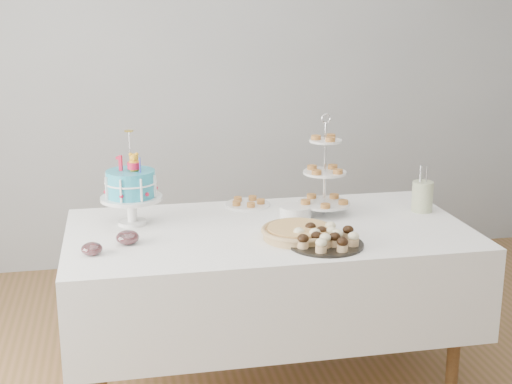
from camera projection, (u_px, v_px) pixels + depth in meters
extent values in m
cube|color=#929597|center=(216.00, 73.00, 4.89)|extent=(5.00, 0.04, 2.70)
cube|color=white|center=(268.00, 272.00, 3.49)|extent=(1.92, 1.02, 0.45)
cylinder|color=brown|center=(99.00, 363.00, 3.03)|extent=(0.06, 0.06, 0.67)
cylinder|color=brown|center=(455.00, 329.00, 3.35)|extent=(0.06, 0.06, 0.67)
cylinder|color=brown|center=(101.00, 295.00, 3.73)|extent=(0.06, 0.06, 0.67)
cylinder|color=brown|center=(395.00, 272.00, 4.05)|extent=(0.06, 0.06, 0.67)
cylinder|color=#2A9DB8|center=(131.00, 184.00, 3.43)|extent=(0.23, 0.23, 0.13)
torus|color=white|center=(131.00, 182.00, 3.43)|extent=(0.25, 0.25, 0.01)
cube|color=red|center=(121.00, 163.00, 3.40)|extent=(0.03, 0.02, 0.07)
cylinder|color=#2D3DC1|center=(140.00, 165.00, 3.36)|extent=(0.01, 0.01, 0.07)
cylinder|color=silver|center=(130.00, 151.00, 3.42)|extent=(0.00, 0.00, 0.18)
cylinder|color=gold|center=(129.00, 131.00, 3.40)|extent=(0.05, 0.05, 0.01)
cylinder|color=black|center=(326.00, 244.00, 3.18)|extent=(0.34, 0.34, 0.01)
ellipsoid|color=black|center=(312.00, 235.00, 3.15)|extent=(0.05, 0.05, 0.04)
ellipsoid|color=#F8EDC0|center=(340.00, 233.00, 3.18)|extent=(0.05, 0.05, 0.04)
cylinder|color=tan|center=(298.00, 234.00, 3.27)|extent=(0.32, 0.32, 0.04)
cylinder|color=#BD8549|center=(298.00, 229.00, 3.26)|extent=(0.28, 0.28, 0.02)
torus|color=tan|center=(298.00, 230.00, 3.27)|extent=(0.35, 0.35, 0.02)
cylinder|color=silver|center=(325.00, 169.00, 3.59)|extent=(0.01, 0.01, 0.48)
cylinder|color=white|center=(324.00, 203.00, 3.63)|extent=(0.27, 0.27, 0.01)
cylinder|color=white|center=(325.00, 173.00, 3.59)|extent=(0.22, 0.22, 0.01)
cylinder|color=white|center=(326.00, 141.00, 3.55)|extent=(0.16, 0.16, 0.01)
torus|color=silver|center=(326.00, 118.00, 3.52)|extent=(0.05, 0.01, 0.05)
cylinder|color=white|center=(295.00, 212.00, 3.57)|extent=(0.16, 0.16, 0.06)
cylinder|color=white|center=(248.00, 204.00, 3.80)|extent=(0.24, 0.24, 0.01)
ellipsoid|color=silver|center=(92.00, 249.00, 3.06)|extent=(0.09, 0.09, 0.05)
cylinder|color=#5D070D|center=(92.00, 250.00, 3.06)|extent=(0.06, 0.06, 0.03)
ellipsoid|color=silver|center=(128.00, 237.00, 3.20)|extent=(0.10, 0.10, 0.06)
cylinder|color=#5D070D|center=(128.00, 238.00, 3.20)|extent=(0.07, 0.07, 0.03)
cylinder|color=silver|center=(422.00, 196.00, 3.68)|extent=(0.11, 0.11, 0.16)
cylinder|color=silver|center=(431.00, 193.00, 3.70)|extent=(0.01, 0.01, 0.08)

